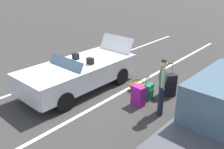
# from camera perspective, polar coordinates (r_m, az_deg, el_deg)

# --- Properties ---
(ground_plane) EXTENTS (80.00, 80.00, 0.00)m
(ground_plane) POSITION_cam_1_polar(r_m,az_deg,el_deg) (8.47, -7.69, -3.29)
(ground_plane) COLOR #383533
(lot_line_near) EXTENTS (18.00, 0.12, 0.01)m
(lot_line_near) POSITION_cam_1_polar(r_m,az_deg,el_deg) (9.48, -13.35, -0.81)
(lot_line_near) COLOR silver
(lot_line_near) RESTS_ON ground_plane
(lot_line_mid) EXTENTS (18.00, 0.12, 0.01)m
(lot_line_mid) POSITION_cam_1_polar(r_m,az_deg,el_deg) (7.64, -1.10, -6.12)
(lot_line_mid) COLOR silver
(lot_line_mid) RESTS_ON ground_plane
(lot_line_far) EXTENTS (18.00, 0.12, 0.01)m
(lot_line_far) POSITION_cam_1_polar(r_m,az_deg,el_deg) (6.44, 17.63, -13.43)
(lot_line_far) COLOR silver
(lot_line_far) RESTS_ON ground_plane
(convertible_car) EXTENTS (4.23, 1.90, 1.51)m
(convertible_car) POSITION_cam_1_polar(r_m,az_deg,el_deg) (8.12, -8.96, 0.02)
(convertible_car) COLOR silver
(convertible_car) RESTS_ON ground_plane
(suitcase_large_black) EXTENTS (0.55, 0.51, 1.10)m
(suitcase_large_black) POSITION_cam_1_polar(r_m,az_deg,el_deg) (7.99, 13.25, -2.44)
(suitcase_large_black) COLOR black
(suitcase_large_black) RESTS_ON ground_plane
(suitcase_medium_bright) EXTENTS (0.31, 0.43, 0.62)m
(suitcase_medium_bright) POSITION_cam_1_polar(r_m,az_deg,el_deg) (7.28, 6.29, -5.06)
(suitcase_medium_bright) COLOR #991E8C
(suitcase_medium_bright) RESTS_ON ground_plane
(suitcase_small_carryon) EXTENTS (0.36, 0.25, 0.75)m
(suitcase_small_carryon) POSITION_cam_1_polar(r_m,az_deg,el_deg) (7.70, 8.72, -4.03)
(suitcase_small_carryon) COLOR #19723F
(suitcase_small_carryon) RESTS_ON ground_plane
(duffel_bag) EXTENTS (0.51, 0.71, 0.34)m
(duffel_bag) POSITION_cam_1_polar(r_m,az_deg,el_deg) (8.21, 6.19, -2.85)
(duffel_bag) COLOR orange
(duffel_bag) RESTS_ON ground_plane
(traveler_person) EXTENTS (0.56, 0.38, 1.65)m
(traveler_person) POSITION_cam_1_polar(r_m,az_deg,el_deg) (6.68, 11.89, -2.15)
(traveler_person) COLOR #1E2338
(traveler_person) RESTS_ON ground_plane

